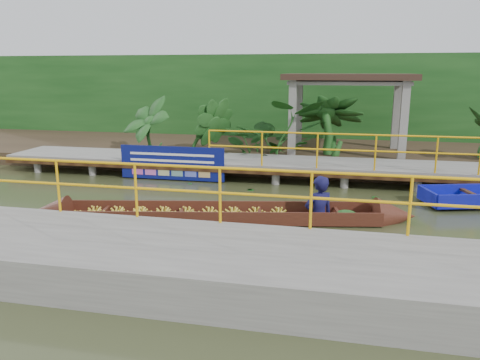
# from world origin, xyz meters

# --- Properties ---
(ground) EXTENTS (80.00, 80.00, 0.00)m
(ground) POSITION_xyz_m (0.00, 0.00, 0.00)
(ground) COLOR #33371B
(ground) RESTS_ON ground
(land_strip) EXTENTS (30.00, 8.00, 0.45)m
(land_strip) POSITION_xyz_m (0.00, 7.50, 0.23)
(land_strip) COLOR #2F2417
(land_strip) RESTS_ON ground
(far_dock) EXTENTS (16.00, 2.06, 1.66)m
(far_dock) POSITION_xyz_m (0.02, 3.43, 0.48)
(far_dock) COLOR slate
(far_dock) RESTS_ON ground
(near_dock) EXTENTS (18.00, 2.40, 1.73)m
(near_dock) POSITION_xyz_m (1.00, -4.20, 0.30)
(near_dock) COLOR slate
(near_dock) RESTS_ON ground
(pavilion) EXTENTS (4.40, 3.00, 3.00)m
(pavilion) POSITION_xyz_m (3.00, 6.30, 2.82)
(pavilion) COLOR slate
(pavilion) RESTS_ON ground
(foliage_backdrop) EXTENTS (30.00, 0.80, 4.00)m
(foliage_backdrop) POSITION_xyz_m (0.00, 10.00, 2.00)
(foliage_backdrop) COLOR #164516
(foliage_backdrop) RESTS_ON ground
(vendor_boat) EXTENTS (8.77, 2.52, 2.31)m
(vendor_boat) POSITION_xyz_m (0.74, -0.90, 0.33)
(vendor_boat) COLOR #38180F
(vendor_boat) RESTS_ON ground
(blue_banner) EXTENTS (3.31, 0.04, 1.03)m
(blue_banner) POSITION_xyz_m (-2.18, 2.48, 0.56)
(blue_banner) COLOR navy
(blue_banner) RESTS_ON ground
(tropical_plants) EXTENTS (14.38, 1.38, 1.72)m
(tropical_plants) POSITION_xyz_m (2.25, 5.30, 1.31)
(tropical_plants) COLOR #164516
(tropical_plants) RESTS_ON ground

